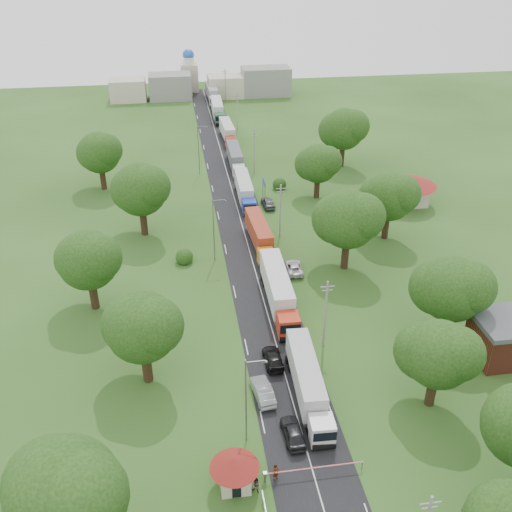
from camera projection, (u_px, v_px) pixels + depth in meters
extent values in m
plane|color=#284717|center=(268.00, 315.00, 73.11)|extent=(260.00, 260.00, 0.00)
cube|color=black|center=(247.00, 242.00, 90.24)|extent=(8.00, 200.00, 0.04)
cylinder|color=slate|center=(265.00, 477.00, 50.83)|extent=(0.20, 0.20, 1.10)
cube|color=slate|center=(265.00, 474.00, 50.58)|extent=(0.35, 0.35, 0.25)
cylinder|color=red|center=(314.00, 468.00, 51.18)|extent=(9.00, 0.12, 0.12)
cylinder|color=slate|center=(362.00, 465.00, 52.02)|extent=(0.10, 0.10, 1.00)
cube|color=beige|center=(235.00, 476.00, 50.15)|extent=(2.60, 2.60, 2.40)
cone|color=maroon|center=(234.00, 463.00, 49.30)|extent=(4.40, 4.40, 1.10)
cube|color=black|center=(250.00, 473.00, 50.22)|extent=(0.02, 1.20, 0.90)
cube|color=black|center=(237.00, 490.00, 49.13)|extent=(0.80, 0.02, 1.90)
cylinder|color=slate|center=(265.00, 193.00, 101.75)|extent=(0.12, 0.12, 4.00)
cylinder|color=slate|center=(263.00, 188.00, 103.80)|extent=(0.12, 0.12, 4.00)
cube|color=navy|center=(264.00, 182.00, 101.98)|extent=(0.06, 3.00, 1.00)
cube|color=silver|center=(264.00, 182.00, 101.98)|extent=(0.07, 3.10, 0.06)
cube|color=gray|center=(431.00, 503.00, 39.68)|extent=(1.60, 0.10, 0.10)
cube|color=gray|center=(430.00, 508.00, 39.93)|extent=(1.20, 0.10, 0.10)
cylinder|color=gray|center=(325.00, 314.00, 65.57)|extent=(0.24, 0.24, 9.00)
cube|color=gray|center=(328.00, 287.00, 63.68)|extent=(1.60, 0.10, 0.10)
cube|color=gray|center=(327.00, 290.00, 63.93)|extent=(1.20, 0.10, 0.10)
cylinder|color=gray|center=(280.00, 211.00, 89.57)|extent=(0.24, 0.24, 9.00)
cube|color=gray|center=(281.00, 189.00, 87.67)|extent=(1.60, 0.10, 0.10)
cube|color=gray|center=(281.00, 192.00, 87.92)|extent=(1.20, 0.10, 0.10)
cylinder|color=gray|center=(254.00, 151.00, 113.56)|extent=(0.24, 0.24, 9.00)
cube|color=gray|center=(254.00, 133.00, 111.67)|extent=(1.60, 0.10, 0.10)
cube|color=gray|center=(254.00, 135.00, 111.92)|extent=(1.20, 0.10, 0.10)
cylinder|color=gray|center=(237.00, 112.00, 137.56)|extent=(0.24, 0.24, 9.00)
cube|color=gray|center=(237.00, 97.00, 135.66)|extent=(1.60, 0.10, 0.10)
cube|color=gray|center=(237.00, 99.00, 135.91)|extent=(1.20, 0.10, 0.10)
cylinder|color=gray|center=(225.00, 85.00, 161.55)|extent=(0.24, 0.24, 9.00)
cube|color=gray|center=(225.00, 71.00, 159.65)|extent=(1.60, 0.10, 0.10)
cube|color=gray|center=(225.00, 73.00, 159.90)|extent=(1.20, 0.10, 0.10)
cylinder|color=slate|center=(246.00, 402.00, 52.76)|extent=(0.16, 0.16, 10.00)
cube|color=slate|center=(256.00, 362.00, 50.53)|extent=(1.80, 0.10, 0.10)
cube|color=slate|center=(264.00, 362.00, 50.71)|extent=(0.50, 0.22, 0.15)
cylinder|color=slate|center=(214.00, 230.00, 82.75)|extent=(0.16, 0.16, 10.00)
cube|color=slate|center=(219.00, 200.00, 80.53)|extent=(1.80, 0.10, 0.10)
cube|color=slate|center=(224.00, 201.00, 80.70)|extent=(0.50, 0.22, 0.15)
cylinder|color=slate|center=(199.00, 150.00, 112.75)|extent=(0.16, 0.16, 10.00)
cube|color=slate|center=(202.00, 127.00, 110.52)|extent=(1.80, 0.10, 0.10)
cube|color=slate|center=(206.00, 127.00, 110.70)|extent=(0.50, 0.22, 0.15)
cylinder|color=#382616|center=(431.00, 390.00, 58.53)|extent=(1.04, 1.04, 3.85)
sphere|color=#16360E|center=(439.00, 354.00, 56.20)|extent=(7.00, 7.00, 7.00)
sphere|color=#16360E|center=(457.00, 354.00, 55.13)|extent=(5.50, 5.50, 5.50)
sphere|color=#16360E|center=(423.00, 351.00, 57.39)|extent=(6.00, 6.00, 6.00)
cylinder|color=#382616|center=(445.00, 325.00, 67.79)|extent=(1.08, 1.08, 4.20)
sphere|color=#16360E|center=(452.00, 289.00, 65.23)|extent=(7.70, 7.70, 7.70)
sphere|color=#16360E|center=(469.00, 287.00, 64.06)|extent=(6.05, 6.05, 6.05)
sphere|color=#16360E|center=(437.00, 287.00, 66.54)|extent=(6.60, 6.60, 6.60)
cylinder|color=#382616|center=(345.00, 254.00, 82.22)|extent=(1.12, 1.12, 4.55)
sphere|color=#16360E|center=(348.00, 219.00, 79.44)|extent=(8.40, 8.40, 8.40)
sphere|color=#16360E|center=(362.00, 217.00, 78.16)|extent=(6.60, 6.60, 6.60)
sphere|color=#16360E|center=(337.00, 219.00, 80.87)|extent=(7.20, 7.20, 7.20)
cylinder|color=#382616|center=(386.00, 226.00, 90.33)|extent=(1.08, 1.08, 4.20)
sphere|color=#16360E|center=(389.00, 196.00, 87.77)|extent=(7.70, 7.70, 7.70)
sphere|color=#16360E|center=(401.00, 194.00, 86.59)|extent=(6.05, 6.05, 6.05)
sphere|color=#16360E|center=(379.00, 196.00, 89.08)|extent=(6.60, 6.60, 6.60)
cylinder|color=#382616|center=(317.00, 188.00, 104.08)|extent=(1.04, 1.04, 3.85)
sphere|color=#16360E|center=(318.00, 164.00, 101.75)|extent=(7.00, 7.00, 7.00)
sphere|color=#16360E|center=(327.00, 161.00, 100.68)|extent=(5.50, 5.50, 5.50)
sphere|color=#16360E|center=(311.00, 164.00, 102.94)|extent=(6.00, 6.00, 6.00)
cylinder|color=#382616|center=(342.00, 155.00, 117.92)|extent=(1.12, 1.12, 4.55)
sphere|color=#16360E|center=(344.00, 129.00, 115.14)|extent=(8.40, 8.40, 8.40)
sphere|color=#16360E|center=(353.00, 126.00, 113.86)|extent=(6.60, 6.60, 6.60)
sphere|color=#16360E|center=(336.00, 130.00, 116.57)|extent=(7.20, 7.20, 7.20)
sphere|color=#16360E|center=(64.00, 493.00, 40.89)|extent=(8.40, 8.40, 8.40)
sphere|color=#16360E|center=(82.00, 497.00, 39.61)|extent=(6.60, 6.60, 6.60)
sphere|color=#16360E|center=(52.00, 484.00, 42.32)|extent=(7.20, 7.20, 7.20)
cylinder|color=#382616|center=(147.00, 365.00, 61.55)|extent=(1.08, 1.08, 4.20)
sphere|color=#16360E|center=(142.00, 327.00, 58.99)|extent=(7.70, 7.70, 7.70)
sphere|color=#16360E|center=(155.00, 326.00, 57.82)|extent=(6.05, 6.05, 6.05)
sphere|color=#16360E|center=(132.00, 324.00, 60.30)|extent=(6.60, 6.60, 6.60)
cylinder|color=#382616|center=(94.00, 294.00, 73.50)|extent=(1.08, 1.08, 4.20)
sphere|color=#16360E|center=(88.00, 260.00, 70.94)|extent=(7.70, 7.70, 7.70)
sphere|color=#16360E|center=(97.00, 258.00, 69.76)|extent=(6.05, 6.05, 6.05)
sphere|color=#16360E|center=(81.00, 259.00, 72.25)|extent=(6.60, 6.60, 6.60)
cylinder|color=#382616|center=(144.00, 222.00, 91.33)|extent=(1.12, 1.12, 4.55)
sphere|color=#16360E|center=(140.00, 189.00, 88.54)|extent=(8.40, 8.40, 8.40)
sphere|color=#16360E|center=(149.00, 186.00, 87.26)|extent=(6.60, 6.60, 6.60)
sphere|color=#16360E|center=(133.00, 190.00, 89.97)|extent=(7.20, 7.20, 7.20)
cylinder|color=#382616|center=(103.00, 178.00, 107.52)|extent=(1.08, 1.08, 4.20)
sphere|color=#16360E|center=(99.00, 153.00, 104.96)|extent=(7.70, 7.70, 7.70)
sphere|color=#16360E|center=(106.00, 150.00, 103.78)|extent=(6.05, 6.05, 6.05)
sphere|color=#16360E|center=(94.00, 153.00, 106.27)|extent=(6.60, 6.60, 6.60)
cube|color=maroon|center=(510.00, 340.00, 65.04)|extent=(8.00, 6.00, 4.60)
cube|color=beige|center=(405.00, 193.00, 101.70)|extent=(7.00, 5.00, 4.00)
cone|color=maroon|center=(408.00, 178.00, 100.25)|extent=(10.08, 10.08, 1.80)
cube|color=gray|center=(170.00, 86.00, 164.33)|extent=(12.00, 8.00, 7.00)
cube|color=beige|center=(225.00, 86.00, 166.65)|extent=(10.00, 8.00, 6.00)
cube|color=gray|center=(266.00, 81.00, 167.70)|extent=(14.00, 8.00, 8.00)
cube|color=beige|center=(128.00, 90.00, 163.03)|extent=(10.00, 8.00, 6.00)
cube|color=beige|center=(190.00, 78.00, 171.71)|extent=(5.00, 5.00, 8.00)
cylinder|color=silver|center=(189.00, 61.00, 169.22)|extent=(3.20, 3.20, 2.00)
sphere|color=#2659B2|center=(188.00, 55.00, 168.42)|extent=(3.40, 3.40, 3.40)
cube|color=silver|center=(322.00, 430.00, 54.36)|extent=(2.44, 2.44, 2.44)
cube|color=black|center=(325.00, 437.00, 53.18)|extent=(2.24, 0.12, 1.07)
cube|color=slate|center=(324.00, 446.00, 53.88)|extent=(2.15, 0.35, 0.34)
cube|color=slate|center=(305.00, 387.00, 60.59)|extent=(2.75, 11.30, 0.29)
cube|color=#B6B7BB|center=(305.00, 372.00, 59.97)|extent=(2.96, 11.60, 2.92)
cylinder|color=black|center=(323.00, 445.00, 54.12)|extent=(2.29, 0.97, 0.97)
cylinder|color=black|center=(319.00, 431.00, 55.62)|extent=(2.29, 0.97, 0.97)
cylinder|color=black|center=(298.00, 367.00, 63.64)|extent=(2.29, 0.97, 0.97)
cylinder|color=black|center=(296.00, 359.00, 64.89)|extent=(2.29, 0.97, 0.97)
cube|color=#B82C15|center=(288.00, 325.00, 68.47)|extent=(2.63, 2.63, 2.70)
cube|color=black|center=(291.00, 329.00, 67.16)|extent=(2.48, 0.06, 1.19)
cube|color=slate|center=(290.00, 339.00, 67.94)|extent=(2.38, 0.29, 0.38)
cube|color=slate|center=(277.00, 296.00, 75.36)|extent=(2.70, 12.44, 0.32)
cube|color=silver|center=(277.00, 283.00, 74.67)|extent=(2.92, 12.77, 3.24)
cylinder|color=black|center=(290.00, 338.00, 68.20)|extent=(2.53, 1.08, 1.08)
cylinder|color=black|center=(286.00, 328.00, 69.86)|extent=(2.53, 1.08, 1.08)
cylinder|color=black|center=(272.00, 283.00, 78.73)|extent=(2.53, 1.08, 1.08)
cylinder|color=black|center=(270.00, 277.00, 80.12)|extent=(2.53, 1.08, 1.08)
cube|color=orange|center=(266.00, 257.00, 83.03)|extent=(2.39, 2.39, 2.37)
cube|color=black|center=(267.00, 259.00, 81.88)|extent=(2.18, 0.13, 1.04)
cube|color=slate|center=(267.00, 267.00, 82.57)|extent=(2.10, 0.35, 0.33)
cube|color=slate|center=(259.00, 240.00, 89.11)|extent=(2.72, 11.01, 0.28)
cube|color=#9C331C|center=(259.00, 230.00, 88.50)|extent=(2.93, 11.31, 2.85)
cylinder|color=black|center=(267.00, 266.00, 82.80)|extent=(2.23, 0.95, 0.95)
cylinder|color=black|center=(265.00, 260.00, 84.26)|extent=(2.23, 0.95, 0.95)
cylinder|color=black|center=(256.00, 232.00, 92.07)|extent=(2.23, 0.95, 0.95)
cylinder|color=black|center=(254.00, 228.00, 93.29)|extent=(2.23, 0.95, 0.95)
cube|color=#1C3EAB|center=(249.00, 207.00, 97.98)|extent=(2.34, 2.34, 2.38)
cube|color=black|center=(250.00, 208.00, 96.83)|extent=(2.19, 0.07, 1.05)
cube|color=slate|center=(250.00, 215.00, 97.52)|extent=(2.10, 0.29, 0.33)
cube|color=slate|center=(244.00, 195.00, 104.08)|extent=(2.43, 11.01, 0.29)
cube|color=silver|center=(244.00, 186.00, 103.47)|extent=(2.62, 11.30, 2.86)
cylinder|color=black|center=(250.00, 214.00, 97.75)|extent=(2.24, 0.95, 0.95)
cylinder|color=black|center=(249.00, 210.00, 99.22)|extent=(2.24, 0.95, 0.95)
cylinder|color=black|center=(242.00, 189.00, 107.06)|extent=(2.24, 0.95, 0.95)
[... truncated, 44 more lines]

